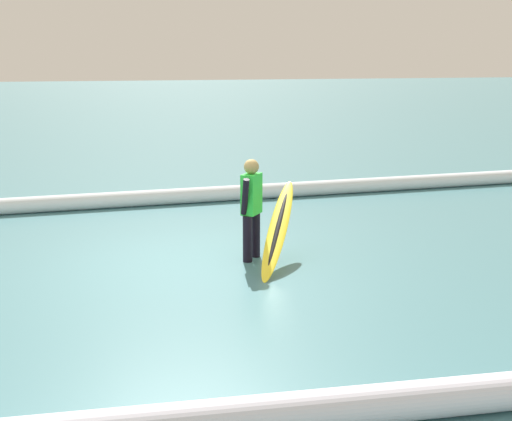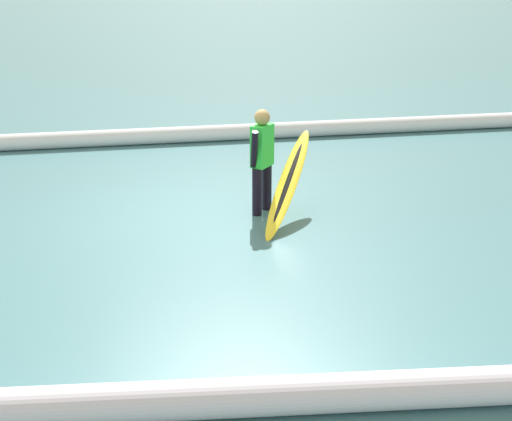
% 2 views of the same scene
% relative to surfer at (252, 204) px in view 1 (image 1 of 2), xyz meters
% --- Properties ---
extents(ground_plane, '(151.49, 151.49, 0.00)m').
position_rel_surfer_xyz_m(ground_plane, '(0.95, -0.22, -0.84)').
color(ground_plane, teal).
extents(surfer, '(0.37, 0.55, 1.50)m').
position_rel_surfer_xyz_m(surfer, '(0.00, 0.00, 0.00)').
color(surfer, black).
rests_on(surfer, ground_plane).
extents(surfboard, '(1.11, 1.79, 1.07)m').
position_rel_surfer_xyz_m(surfboard, '(-0.33, 0.27, -0.32)').
color(surfboard, yellow).
rests_on(surfboard, ground_plane).
extents(wave_crest_foreground, '(19.64, 0.90, 0.32)m').
position_rel_surfer_xyz_m(wave_crest_foreground, '(-0.42, -4.09, -0.68)').
color(wave_crest_foreground, white).
rests_on(wave_crest_foreground, ground_plane).
extents(wave_crest_midground, '(23.11, 2.05, 0.32)m').
position_rel_surfer_xyz_m(wave_crest_midground, '(0.97, 4.58, -0.68)').
color(wave_crest_midground, white).
rests_on(wave_crest_midground, ground_plane).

